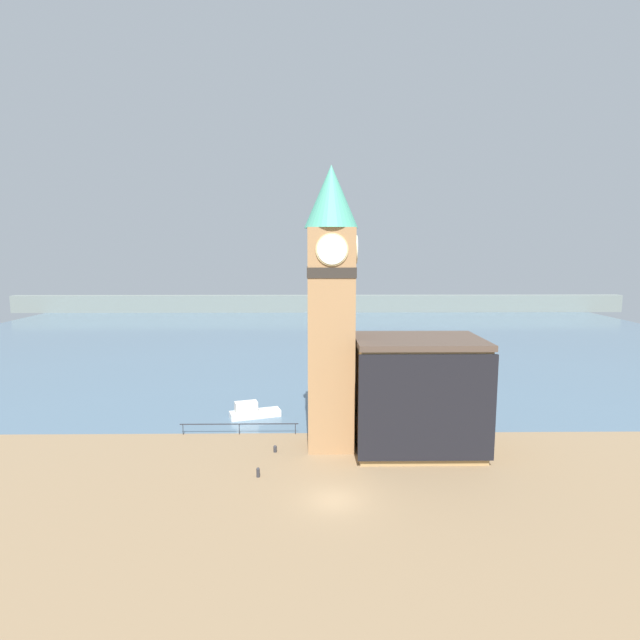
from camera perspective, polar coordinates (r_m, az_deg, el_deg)
The scene contains 9 objects.
ground_plane at distance 38.13m, azimuth 1.68°, elevation -19.87°, with size 160.00×160.00×0.00m, color #846B4C.
water at distance 108.58m, azimuth 0.04°, elevation -1.60°, with size 160.00×120.00×0.00m.
far_shoreline at distance 147.91m, azimuth -0.17°, elevation 1.89°, with size 180.00×3.00×5.00m.
pier_railing at distance 50.30m, azimuth -9.22°, elevation -11.75°, with size 11.56×0.08×1.09m.
clock_tower at distance 44.13m, azimuth 1.27°, elevation 2.07°, with size 4.69×4.69×25.08m.
pier_building at distance 45.70m, azimuth 11.09°, elevation -8.34°, with size 11.27×7.98×10.20m.
boat_near at distance 55.09m, azimuth -7.75°, elevation -10.32°, with size 5.64×3.28×1.79m.
mooring_bollard_near at distance 46.02m, azimuth -5.15°, elevation -14.42°, with size 0.32×0.32×0.62m.
mooring_bollard_far at distance 41.53m, azimuth -7.09°, elevation -16.84°, with size 0.29×0.29×0.79m.
Camera 1 is at (-1.50, -33.74, 17.69)m, focal length 28.00 mm.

